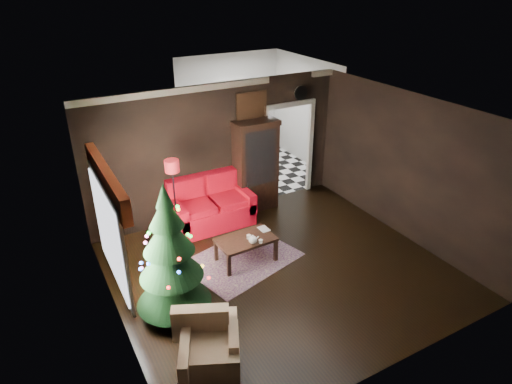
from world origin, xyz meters
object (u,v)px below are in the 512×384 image
curio_cabinet (256,168)px  kitchen_table (251,164)px  coffee_table (246,249)px  wall_clock (300,93)px  armchair (210,346)px  christmas_tree (170,255)px  floor_lamp (175,202)px  loveseat (211,203)px  teapot (253,240)px

curio_cabinet → kitchen_table: 1.67m
coffee_table → wall_clock: (2.34, 1.88, 2.14)m
armchair → kitchen_table: 6.14m
curio_cabinet → kitchen_table: curio_cabinet is taller
christmas_tree → coffee_table: bearing=23.1°
floor_lamp → coffee_table: 1.62m
floor_lamp → wall_clock: wall_clock is taller
loveseat → curio_cabinet: (1.15, 0.22, 0.45)m
loveseat → wall_clock: bearing=9.7°
armchair → floor_lamp: bearing=102.1°
teapot → wall_clock: 3.61m
loveseat → christmas_tree: christmas_tree is taller
christmas_tree → wall_clock: wall_clock is taller
christmas_tree → armchair: (0.01, -1.33, -0.59)m
curio_cabinet → kitchen_table: size_ratio=2.53×
floor_lamp → christmas_tree: (-0.75, -1.93, 0.22)m
teapot → kitchen_table: (1.76, 3.33, -0.17)m
loveseat → armchair: loveseat is taller
loveseat → coffee_table: size_ratio=1.67×
christmas_tree → wall_clock: bearing=33.1°
loveseat → teapot: (0.04, -1.68, 0.05)m
armchair → kitchen_table: bearing=81.7°
floor_lamp → armchair: bearing=-102.8°
christmas_tree → armchair: bearing=-89.4°
christmas_tree → teapot: 1.76m
loveseat → floor_lamp: floor_lamp is taller
armchair → coffee_table: bearing=76.8°
curio_cabinet → armchair: size_ratio=2.38×
christmas_tree → kitchen_table: (3.38, 3.81, -0.68)m
curio_cabinet → floor_lamp: bearing=-167.2°
christmas_tree → armchair: christmas_tree is taller
floor_lamp → armchair: size_ratio=2.13×
curio_cabinet → teapot: 2.23m
wall_clock → kitchen_table: 2.43m
armchair → wall_clock: wall_clock is taller
floor_lamp → teapot: 1.71m
christmas_tree → coffee_table: christmas_tree is taller
wall_clock → coffee_table: bearing=-141.2°
coffee_table → kitchen_table: kitchen_table is taller
christmas_tree → teapot: size_ratio=12.99×
teapot → wall_clock: wall_clock is taller
christmas_tree → kitchen_table: size_ratio=2.86×
wall_clock → christmas_tree: bearing=-146.9°
teapot → christmas_tree: bearing=-163.4°
loveseat → coffee_table: 1.51m
kitchen_table → teapot: bearing=-117.8°
floor_lamp → christmas_tree: size_ratio=0.79×
curio_cabinet → coffee_table: (-1.14, -1.70, -0.71)m
floor_lamp → wall_clock: (3.17, 0.63, 1.55)m
floor_lamp → teapot: bearing=-59.1°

